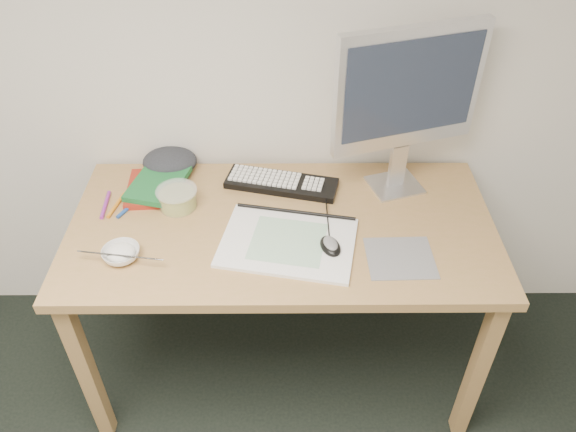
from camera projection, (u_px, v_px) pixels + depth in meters
name	position (u px, v px, depth m)	size (l,w,h in m)	color
desk	(282.00, 242.00, 1.90)	(1.40, 0.70, 0.75)	#AC7E4E
mousepad	(400.00, 258.00, 1.72)	(0.21, 0.19, 0.00)	gray
sketchpad	(288.00, 242.00, 1.77)	(0.42, 0.30, 0.01)	white
keyboard	(282.00, 183.00, 2.00)	(0.39, 0.13, 0.02)	black
monitor	(408.00, 93.00, 1.77)	(0.49, 0.20, 0.58)	silver
mouse	(330.00, 244.00, 1.73)	(0.06, 0.10, 0.03)	black
rice_bowl	(121.00, 254.00, 1.71)	(0.12, 0.12, 0.04)	white
chopsticks	(120.00, 256.00, 1.67)	(0.02, 0.02, 0.26)	silver
fruit_tub	(177.00, 198.00, 1.90)	(0.14, 0.14, 0.07)	#EFC354
book_red	(151.00, 188.00, 1.98)	(0.16, 0.22, 0.02)	maroon
book_green	(158.00, 183.00, 1.96)	(0.17, 0.23, 0.02)	#18622D
cloth_lump	(170.00, 161.00, 2.06)	(0.17, 0.14, 0.07)	#2A2E33
pencil_pink	(286.00, 219.00, 1.86)	(0.01, 0.01, 0.17)	#CD6683
pencil_tan	(299.00, 221.00, 1.85)	(0.01, 0.01, 0.18)	tan
pencil_black	(297.00, 215.00, 1.87)	(0.01, 0.01, 0.20)	black
marker_blue	(131.00, 206.00, 1.91)	(0.01, 0.01, 0.14)	#1C469B
marker_orange	(116.00, 205.00, 1.91)	(0.01, 0.01, 0.13)	orange
marker_purple	(105.00, 205.00, 1.91)	(0.01, 0.01, 0.14)	purple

